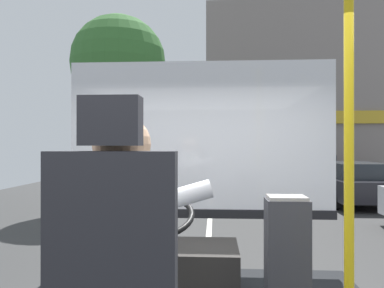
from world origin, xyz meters
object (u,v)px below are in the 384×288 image
Objects in this scene: fare_box at (287,268)px; parked_car_black at (352,182)px; parked_car_red at (310,170)px; bus_driver at (125,235)px; handrail_pole at (349,150)px; steering_console at (164,270)px.

parked_car_black is (4.02, 10.37, -0.48)m from fare_box.
fare_box is 16.23m from parked_car_red.
parked_car_black is at bearing 66.42° from bus_driver.
handrail_pole is at bearing -103.31° from parked_car_red.
parked_car_red is at bearing 89.99° from parked_car_black.
parked_car_red is (4.83, 15.18, -0.21)m from steering_console.
handrail_pole reaches higher than bus_driver.
steering_console is 0.99m from fare_box.
bus_driver is 1.12m from fare_box.
bus_driver reaches higher than fare_box.
parked_car_red is (3.84, 16.23, -1.12)m from handrail_pole.
fare_box reaches higher than steering_console.
bus_driver is 0.36× the size of handrail_pole.
parked_car_black is (4.83, 9.83, -0.27)m from steering_console.
steering_console reaches higher than parked_car_black.
handrail_pole is at bearing -46.78° from steering_console.
parked_car_red reaches higher than parked_car_black.
parked_car_black is at bearing 70.56° from handrail_pole.
parked_car_black is at bearing 68.79° from fare_box.
parked_car_red is (4.83, 16.41, -0.76)m from bus_driver.
bus_driver is 0.19× the size of parked_car_red.
steering_console is at bearing 90.00° from bus_driver.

